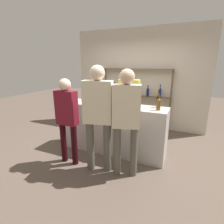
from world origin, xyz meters
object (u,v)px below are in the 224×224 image
Objects in this scene: counter_bottle_0 at (158,100)px; ice_bucket at (99,98)px; counter_bottle_1 at (127,102)px; customer_left at (67,115)px; counter_bottle_3 at (159,104)px; customer_center at (98,112)px; wine_glass at (90,97)px; counter_bottle_2 at (131,99)px; customer_right at (126,116)px; server_behind_counter at (129,100)px.

ice_bucket is at bearing -173.34° from counter_bottle_0.
customer_left reaches higher than counter_bottle_1.
counter_bottle_1 is 0.21× the size of customer_left.
counter_bottle_3 is at bearing -78.69° from counter_bottle_0.
ice_bucket is at bearing 13.94° from customer_center.
counter_bottle_2 is at bearing 0.77° from wine_glass.
wine_glass is at bearing 166.74° from ice_bucket.
customer_left is 0.64m from customer_center.
customer_center is (-0.86, -0.68, -0.08)m from counter_bottle_3.
counter_bottle_1 is 0.58m from counter_bottle_3.
counter_bottle_3 is at bearing -2.72° from ice_bucket.
customer_right is (0.86, -0.69, -0.09)m from ice_bucket.
counter_bottle_0 is at bearing 28.19° from counter_bottle_1.
customer_right reaches higher than customer_left.
counter_bottle_2 is 1.05× the size of counter_bottle_3.
ice_bucket is at bearing 177.28° from counter_bottle_3.
wine_glass is at bearing 167.63° from counter_bottle_1.
customer_right is (-0.39, -0.63, -0.10)m from counter_bottle_3.
counter_bottle_3 is 1.10m from customer_center.
counter_bottle_2 is 0.21× the size of customer_left.
customer_right is at bearing -84.57° from customer_left.
counter_bottle_1 reaches higher than ice_bucket.
ice_bucket is 0.14× the size of server_behind_counter.
counter_bottle_2 is (-0.51, -0.07, -0.01)m from counter_bottle_0.
server_behind_counter is at bearing 136.69° from counter_bottle_3.
customer_center is (-0.82, -0.88, -0.10)m from counter_bottle_0.
counter_bottle_0 is 0.91m from customer_right.
wine_glass is 0.25m from ice_bucket.
counter_bottle_2 is at bearing -34.09° from customer_center.
counter_bottle_2 reaches higher than counter_bottle_3.
customer_left is at bearing -26.27° from server_behind_counter.
wine_glass is at bearing 24.88° from customer_center.
customer_left is 0.90× the size of customer_right.
customer_center is (0.38, -0.74, -0.07)m from ice_bucket.
counter_bottle_0 is 0.99m from server_behind_counter.
counter_bottle_1 reaches higher than counter_bottle_2.
server_behind_counter reaches higher than counter_bottle_0.
customer_center reaches higher than counter_bottle_3.
counter_bottle_1 is at bearing 14.18° from server_behind_counter.
ice_bucket is 0.83m from customer_left.
wine_glass is at bearing -176.76° from counter_bottle_0.
server_behind_counter is 0.94× the size of customer_center.
counter_bottle_3 is at bearing -64.95° from customer_center.
counter_bottle_0 is at bearing 51.29° from server_behind_counter.
customer_left is 0.94× the size of server_behind_counter.
counter_bottle_0 reaches higher than counter_bottle_1.
server_behind_counter is 1.48m from customer_right.
wine_glass is 0.08× the size of customer_center.
counter_bottle_1 is 0.58m from customer_right.
counter_bottle_2 is at bearing 166.76° from counter_bottle_3.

